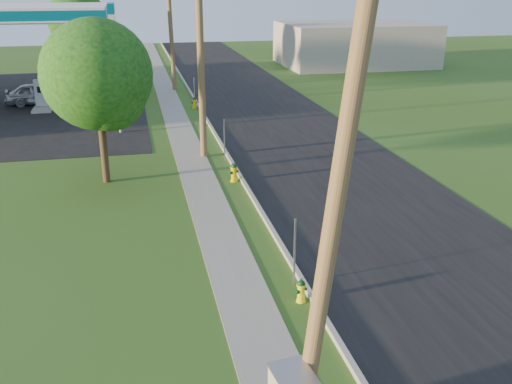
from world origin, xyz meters
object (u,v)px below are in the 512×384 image
at_px(fuel_pump_ne, 43,98).
at_px(price_pylon, 113,31).
at_px(hydrant_far, 194,103).
at_px(utility_pole_near, 338,188).
at_px(tree_verge, 100,79).
at_px(utility_pole_mid, 201,51).
at_px(utility_pole_far, 171,25).
at_px(tree_lot, 79,22).
at_px(hydrant_mid, 234,172).
at_px(car_silver, 39,94).
at_px(hydrant_near, 301,291).
at_px(fuel_pump_se, 50,87).

xyz_separation_m(fuel_pump_ne, price_pylon, (5.00, -7.50, 4.71)).
height_order(price_pylon, hydrant_far, price_pylon).
height_order(utility_pole_near, tree_verge, utility_pole_near).
bearing_deg(fuel_pump_ne, utility_pole_mid, -55.60).
bearing_deg(fuel_pump_ne, utility_pole_far, 29.33).
bearing_deg(tree_lot, hydrant_mid, -74.62).
relative_size(utility_pole_far, fuel_pump_ne, 2.97).
bearing_deg(utility_pole_mid, fuel_pump_ne, 124.40).
xyz_separation_m(utility_pole_far, tree_verge, (-4.38, -20.85, -0.51)).
height_order(utility_pole_near, fuel_pump_ne, utility_pole_near).
bearing_deg(car_silver, hydrant_near, -164.42).
bearing_deg(utility_pole_far, car_silver, -159.34).
distance_m(fuel_pump_ne, fuel_pump_se, 4.00).
distance_m(hydrant_far, car_silver, 10.73).
bearing_deg(tree_verge, hydrant_near, -64.51).
relative_size(utility_pole_near, hydrant_mid, 11.51).
distance_m(utility_pole_far, hydrant_mid, 22.35).
distance_m(utility_pole_near, utility_pole_mid, 18.00).
relative_size(price_pylon, hydrant_mid, 8.32).
bearing_deg(utility_pole_mid, utility_pole_near, -90.00).
bearing_deg(tree_lot, utility_pole_near, -80.62).
xyz_separation_m(hydrant_near, car_silver, (-10.12, 28.17, 0.41)).
relative_size(utility_pole_near, hydrant_near, 14.23).
xyz_separation_m(fuel_pump_se, tree_lot, (1.92, 7.28, 3.98)).
bearing_deg(utility_pole_near, hydrant_far, 88.42).
bearing_deg(car_silver, fuel_pump_ne, -168.20).
height_order(utility_pole_far, hydrant_far, utility_pole_far).
bearing_deg(hydrant_mid, fuel_pump_ne, 119.77).
xyz_separation_m(utility_pole_near, car_silver, (-9.33, 32.48, -4.07)).
height_order(tree_lot, hydrant_far, tree_lot).
xyz_separation_m(utility_pole_mid, price_pylon, (-3.90, 5.50, 0.48)).
xyz_separation_m(utility_pole_mid, hydrant_far, (0.80, 10.93, -4.57)).
relative_size(fuel_pump_se, price_pylon, 0.47).
distance_m(fuel_pump_ne, car_silver, 1.54).
distance_m(utility_pole_far, fuel_pump_se, 9.84).
xyz_separation_m(utility_pole_near, utility_pole_far, (-0.00, 36.00, 0.00)).
height_order(fuel_pump_ne, tree_lot, tree_lot).
xyz_separation_m(utility_pole_mid, hydrant_near, (0.79, -13.69, -4.63)).
xyz_separation_m(tree_verge, hydrant_far, (5.17, 13.78, -3.92)).
bearing_deg(utility_pole_mid, tree_verge, -146.93).
bearing_deg(car_silver, tree_verge, -168.23).
bearing_deg(utility_pole_far, hydrant_mid, -88.00).
bearing_deg(utility_pole_near, hydrant_near, 79.60).
height_order(utility_pole_mid, fuel_pump_ne, utility_pole_mid).
height_order(tree_verge, hydrant_far, tree_verge).
distance_m(price_pylon, hydrant_near, 20.40).
xyz_separation_m(hydrant_mid, car_silver, (-10.09, 18.38, 0.33)).
distance_m(hydrant_near, hydrant_mid, 9.79).
xyz_separation_m(price_pylon, hydrant_far, (4.70, 5.43, -5.05)).
bearing_deg(car_silver, utility_pole_near, -168.16).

